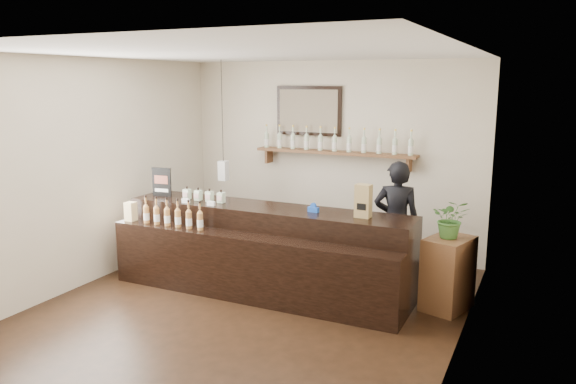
{
  "coord_description": "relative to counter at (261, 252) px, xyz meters",
  "views": [
    {
      "loc": [
        2.93,
        -5.18,
        2.52
      ],
      "look_at": [
        0.15,
        0.7,
        1.22
      ],
      "focal_mm": 35.0,
      "sensor_mm": 36.0,
      "label": 1
    }
  ],
  "objects": [
    {
      "name": "back_wall_decor",
      "position": [
        -0.01,
        1.81,
        1.28
      ],
      "size": [
        2.66,
        0.96,
        1.69
      ],
      "color": "#55331D",
      "rests_on": "ground"
    },
    {
      "name": "potted_plant",
      "position": [
        2.15,
        0.38,
        0.56
      ],
      "size": [
        0.44,
        0.4,
        0.44
      ],
      "primitive_type": "imported",
      "rotation": [
        0.0,
        0.0,
        0.17
      ],
      "color": "#3B6D2B",
      "rests_on": "side_cabinet"
    },
    {
      "name": "room_shell",
      "position": [
        0.15,
        -0.57,
        1.23
      ],
      "size": [
        5.0,
        5.0,
        5.0
      ],
      "color": "beige",
      "rests_on": "ground"
    },
    {
      "name": "ground",
      "position": [
        0.15,
        -0.57,
        -0.48
      ],
      "size": [
        5.0,
        5.0,
        0.0
      ],
      "primitive_type": "plane",
      "color": "black",
      "rests_on": "ground"
    },
    {
      "name": "tape_dispenser",
      "position": [
        0.63,
        0.12,
        0.58
      ],
      "size": [
        0.13,
        0.06,
        0.11
      ],
      "color": "#194AB5",
      "rests_on": "counter"
    },
    {
      "name": "side_cabinet",
      "position": [
        2.15,
        0.38,
        -0.07
      ],
      "size": [
        0.56,
        0.66,
        0.82
      ],
      "color": "#55331D",
      "rests_on": "ground"
    },
    {
      "name": "shopkeeper",
      "position": [
        1.39,
        0.98,
        0.4
      ],
      "size": [
        0.71,
        0.54,
        1.76
      ],
      "primitive_type": "imported",
      "rotation": [
        0.0,
        0.0,
        3.34
      ],
      "color": "black",
      "rests_on": "ground"
    },
    {
      "name": "promo_sign",
      "position": [
        -1.53,
        0.11,
        0.73
      ],
      "size": [
        0.27,
        0.05,
        0.38
      ],
      "color": "black",
      "rests_on": "counter"
    },
    {
      "name": "paper_bag",
      "position": [
        1.23,
        0.12,
        0.73
      ],
      "size": [
        0.18,
        0.14,
        0.38
      ],
      "color": "olive",
      "rests_on": "counter"
    },
    {
      "name": "counter",
      "position": [
        0.0,
        0.0,
        0.0
      ],
      "size": [
        3.64,
        0.98,
        1.18
      ],
      "color": "black",
      "rests_on": "ground"
    }
  ]
}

